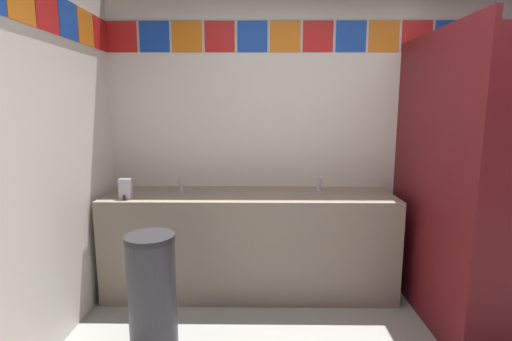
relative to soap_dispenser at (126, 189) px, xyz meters
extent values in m
cube|color=silver|center=(1.68, 0.52, 0.41)|extent=(3.90, 0.08, 2.67)
cube|color=red|center=(-0.13, 0.47, 1.22)|extent=(0.25, 0.01, 0.25)
cube|color=#1947B7|center=(0.15, 0.47, 1.22)|extent=(0.25, 0.01, 0.25)
cube|color=orange|center=(0.43, 0.47, 1.22)|extent=(0.25, 0.01, 0.25)
cube|color=red|center=(0.71, 0.47, 1.22)|extent=(0.25, 0.01, 0.25)
cube|color=#1947B7|center=(0.98, 0.47, 1.22)|extent=(0.25, 0.01, 0.25)
cube|color=orange|center=(1.26, 0.47, 1.22)|extent=(0.25, 0.01, 0.25)
cube|color=red|center=(1.54, 0.47, 1.22)|extent=(0.25, 0.01, 0.25)
cube|color=#1947B7|center=(1.82, 0.47, 1.22)|extent=(0.25, 0.01, 0.25)
cube|color=orange|center=(2.10, 0.47, 1.22)|extent=(0.25, 0.01, 0.25)
cube|color=red|center=(2.38, 0.47, 1.22)|extent=(0.25, 0.01, 0.25)
cube|color=#1947B7|center=(2.65, 0.47, 1.22)|extent=(0.25, 0.01, 0.25)
cube|color=orange|center=(2.93, 0.47, 1.22)|extent=(0.25, 0.01, 0.25)
cube|color=red|center=(-0.26, -0.45, 1.22)|extent=(0.01, 0.25, 0.25)
cube|color=#1947B7|center=(-0.26, -0.18, 1.22)|extent=(0.01, 0.25, 0.25)
cube|color=orange|center=(-0.26, 0.08, 1.22)|extent=(0.01, 0.25, 0.25)
cube|color=red|center=(-0.26, 0.35, 1.22)|extent=(0.01, 0.25, 0.25)
cube|color=gray|center=(0.97, 0.18, -0.50)|extent=(2.37, 0.60, 0.85)
cube|color=gray|center=(0.97, 0.46, -0.12)|extent=(2.37, 0.03, 0.08)
cylinder|color=white|center=(0.37, 0.15, -0.13)|extent=(0.34, 0.34, 0.10)
cylinder|color=white|center=(1.56, 0.15, -0.13)|extent=(0.34, 0.34, 0.10)
cylinder|color=silver|center=(0.37, 0.29, -0.05)|extent=(0.04, 0.04, 0.05)
cylinder|color=silver|center=(0.37, 0.24, 0.02)|extent=(0.02, 0.06, 0.09)
cylinder|color=silver|center=(1.56, 0.29, -0.05)|extent=(0.04, 0.04, 0.05)
cylinder|color=silver|center=(1.56, 0.24, 0.02)|extent=(0.02, 0.06, 0.09)
cube|color=#B7BABF|center=(0.00, 0.00, 0.00)|extent=(0.09, 0.07, 0.16)
cylinder|color=black|center=(0.00, -0.04, -0.06)|extent=(0.02, 0.02, 0.03)
cube|color=maroon|center=(2.27, -0.18, 0.11)|extent=(0.04, 1.32, 2.08)
cylinder|color=silver|center=(2.29, -0.83, 0.22)|extent=(0.02, 0.02, 0.10)
cylinder|color=white|center=(2.81, -0.04, -0.73)|extent=(0.38, 0.38, 0.40)
torus|color=white|center=(2.81, -0.04, -0.51)|extent=(0.39, 0.39, 0.05)
cube|color=white|center=(2.81, 0.17, -0.36)|extent=(0.34, 0.17, 0.34)
cylinder|color=#333338|center=(0.35, -0.60, -0.57)|extent=(0.31, 0.31, 0.72)
cylinder|color=#262628|center=(0.35, -0.60, -0.19)|extent=(0.32, 0.32, 0.04)
camera|label=1|loc=(1.06, -2.92, 0.63)|focal=26.92mm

